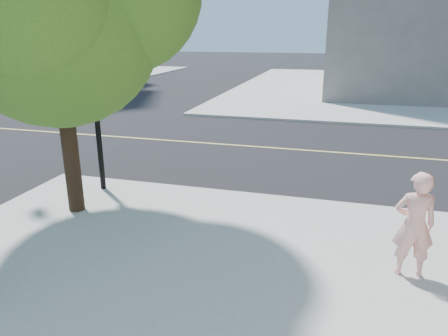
% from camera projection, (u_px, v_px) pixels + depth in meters
% --- Properties ---
extents(ground, '(140.00, 140.00, 0.00)m').
position_uv_depth(ground, '(97.00, 181.00, 11.01)').
color(ground, black).
rests_on(ground, ground).
extents(road_ew, '(140.00, 9.00, 0.01)m').
position_uv_depth(road_ew, '(165.00, 140.00, 15.13)').
color(road_ew, black).
rests_on(road_ew, ground).
extents(man_on_phone, '(0.65, 0.47, 1.69)m').
position_uv_depth(man_on_phone, '(414.00, 225.00, 6.34)').
color(man_on_phone, '#F4A9A1').
rests_on(man_on_phone, sidewalk_se).
extents(signal_pole, '(3.82, 0.43, 4.32)m').
position_uv_depth(signal_pole, '(8.00, 36.00, 9.63)').
color(signal_pole, black).
rests_on(signal_pole, sidewalk_se).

